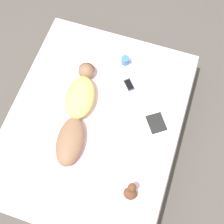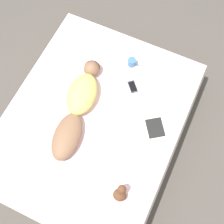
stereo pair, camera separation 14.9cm
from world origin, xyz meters
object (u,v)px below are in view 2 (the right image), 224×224
at_px(coffee_mug, 132,62).
at_px(cell_phone, 133,87).
at_px(person, 78,105).
at_px(open_magazine, 143,130).

xyz_separation_m(coffee_mug, cell_phone, (0.13, -0.26, -0.04)).
bearing_deg(coffee_mug, person, -111.62).
bearing_deg(open_magazine, person, 149.45).
height_order(coffee_mug, cell_phone, coffee_mug).
distance_m(open_magazine, coffee_mug, 0.81).
distance_m(open_magazine, cell_phone, 0.52).
xyz_separation_m(person, open_magazine, (0.73, 0.06, -0.09)).
relative_size(person, coffee_mug, 9.77).
distance_m(coffee_mug, cell_phone, 0.29).
xyz_separation_m(person, coffee_mug, (0.30, 0.75, -0.04)).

